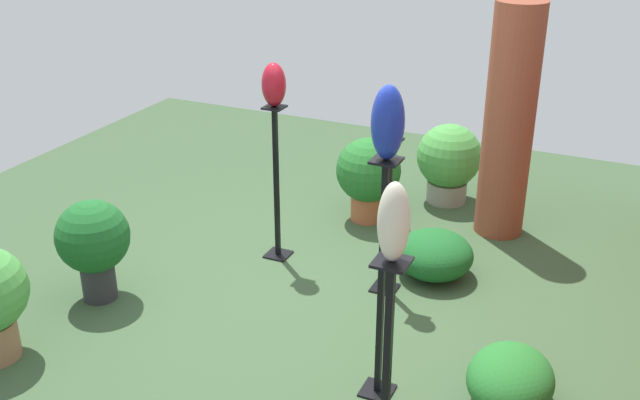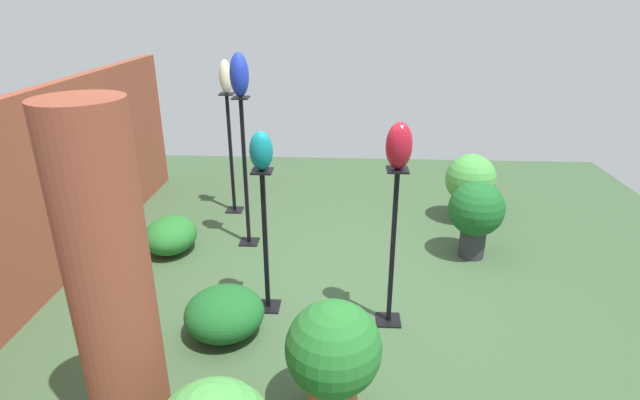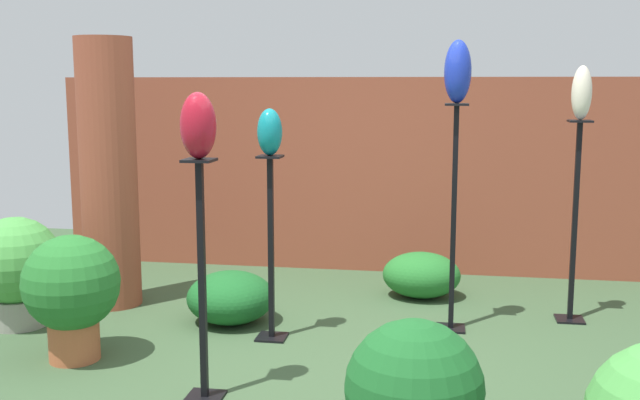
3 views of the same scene
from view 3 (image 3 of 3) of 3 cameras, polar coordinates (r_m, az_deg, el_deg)
The scene contains 16 objects.
ground_plane at distance 4.56m, azimuth -1.28°, elevation -13.31°, with size 8.00×8.00×0.00m, color #385133.
brick_wall_back at distance 6.88m, azimuth 2.81°, elevation 1.93°, with size 5.60×0.12×1.78m, color brown.
brick_pillar at distance 5.97m, azimuth -15.81°, elevation 1.94°, with size 0.43×0.43×2.07m, color brown.
pedestal_cobalt at distance 5.26m, azimuth 10.13°, elevation -2.02°, with size 0.20×0.20×1.59m.
pedestal_teal at distance 5.04m, azimuth -3.75°, elevation -4.28°, with size 0.20×0.20×1.25m.
pedestal_ivory at distance 5.69m, azimuth 18.81°, elevation -2.15°, with size 0.20×0.20×1.46m.
pedestal_ruby at distance 4.11m, azimuth -8.95°, elevation -6.86°, with size 0.20×0.20×1.33m.
art_vase_cobalt at distance 5.17m, azimuth 10.45°, elevation 9.60°, with size 0.18×0.19×0.42m, color #192D9E.
art_vase_teal at distance 4.92m, azimuth -3.85°, elevation 5.19°, with size 0.17×0.18×0.31m, color #0F727A.
art_vase_ivory at distance 5.59m, azimuth 19.31°, elevation 7.72°, with size 0.14×0.14×0.38m, color beige.
art_vase_ruby at distance 3.97m, azimuth -9.27°, elevation 5.62°, with size 0.19×0.19×0.35m, color maroon.
potted_plant_near_pillar at distance 4.92m, azimuth -18.40°, elevation -6.43°, with size 0.60×0.60×0.80m.
potted_plant_mid_right at distance 5.75m, azimuth -22.15°, elevation -4.73°, with size 0.63×0.63×0.79m.
potted_plant_walkway_edge at distance 3.08m, azimuth 7.17°, elevation -14.77°, with size 0.55×0.55×0.81m.
foliage_bed_east at distance 6.14m, azimuth 7.74°, elevation -5.68°, with size 0.63×0.53×0.37m, color #236B28.
foliage_bed_west at distance 5.50m, azimuth -6.84°, elevation -7.37°, with size 0.63×0.62×0.38m, color #195923.
Camera 3 is at (0.79, -4.14, 1.72)m, focal length 42.00 mm.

